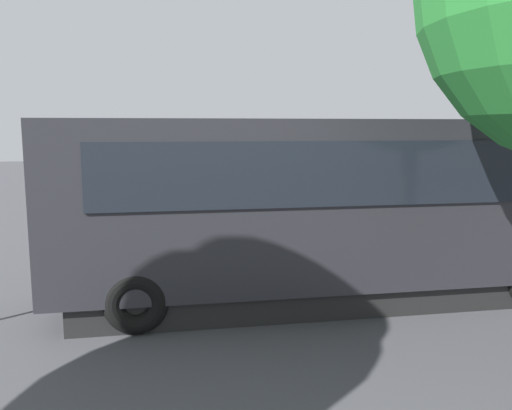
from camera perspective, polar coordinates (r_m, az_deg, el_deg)
ground_plane at (r=14.52m, az=6.69°, el=-4.08°), size 80.00×80.00×0.00m
tour_bus at (r=9.56m, az=7.73°, el=-0.55°), size 9.76×3.08×3.25m
spectator_far_left at (r=13.29m, az=11.52°, el=-0.93°), size 0.58×0.33×1.70m
spectator_left at (r=12.49m, az=7.55°, el=-1.01°), size 0.58×0.37×1.82m
spectator_centre at (r=12.28m, az=4.02°, el=-1.64°), size 0.57×0.33×1.67m
spectator_right at (r=12.12m, az=-0.50°, el=-1.45°), size 0.57×0.33×1.76m
spectator_far_right at (r=12.18m, az=-4.39°, el=-1.57°), size 0.58×0.34×1.71m
parked_motorcycle_silver at (r=13.40m, az=19.02°, el=-3.42°), size 2.03×0.70×0.99m
stunt_motorcycle at (r=15.87m, az=-5.01°, el=0.78°), size 1.97×0.65×1.78m
traffic_cone at (r=15.43m, az=2.76°, el=-2.13°), size 0.34×0.34×0.63m
bay_line_a at (r=17.55m, az=14.73°, el=-2.13°), size 0.26×4.25×0.01m
bay_line_b at (r=16.54m, az=7.36°, el=-2.55°), size 0.27×4.67×0.01m
bay_line_c at (r=15.84m, az=-0.80°, el=-2.96°), size 0.25×4.12×0.01m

